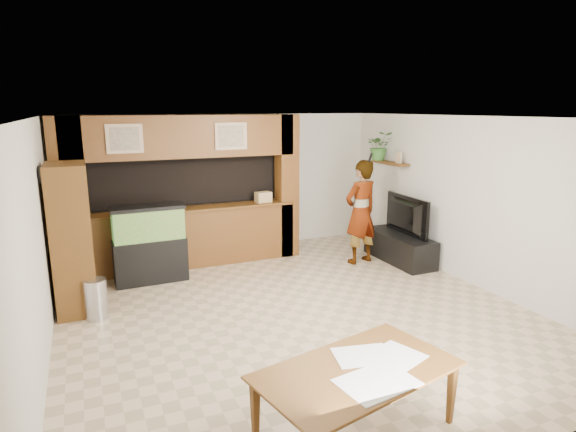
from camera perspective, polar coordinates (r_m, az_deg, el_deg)
name	(u,v)px	position (r m, az deg, el deg)	size (l,w,h in m)	color
floor	(293,311)	(6.71, 0.62, -11.17)	(6.50, 6.50, 0.00)	#C8AB8B
ceiling	(294,117)	(6.14, 0.68, 11.62)	(6.50, 6.50, 0.00)	white
wall_back	(225,183)	(9.31, -7.49, 3.87)	(6.00, 6.00, 0.00)	beige
wall_left	(37,243)	(5.81, -27.57, -2.90)	(6.50, 6.50, 0.00)	beige
wall_right	(470,201)	(7.97, 20.79, 1.65)	(6.50, 6.50, 0.00)	beige
partition	(181,191)	(8.50, -12.52, 2.92)	(4.20, 0.99, 2.60)	brown
wall_clock	(41,176)	(6.68, -27.25, 4.27)	(0.05, 0.25, 0.25)	black
wall_shelf	(390,163)	(9.31, 11.98, 6.18)	(0.25, 0.90, 0.04)	brown
pantry_cabinet	(72,239)	(7.05, -24.25, -2.48)	(0.50, 0.82, 2.02)	brown
trash_can	(96,299)	(6.86, -21.81, -9.14)	(0.30, 0.30, 0.54)	#B2B2B7
aquarium	(150,245)	(7.90, -16.08, -3.32)	(1.11, 0.42, 1.23)	black
tv_stand	(399,248)	(8.92, 13.08, -3.67)	(0.55, 1.50, 0.50)	black
television	(401,216)	(8.77, 13.27, 0.05)	(1.19, 0.16, 0.69)	black
photo_frame	(399,158)	(9.08, 12.98, 6.75)	(0.03, 0.15, 0.20)	tan
potted_plant	(380,146)	(9.53, 10.80, 8.16)	(0.49, 0.43, 0.55)	#37702D
person	(361,212)	(8.56, 8.62, 0.46)	(0.67, 0.44, 1.84)	#9D7556
microphone	(370,158)	(8.30, 9.73, 6.82)	(0.04, 0.04, 0.17)	black
dining_table	(359,403)	(4.37, 8.42, -21.06)	(1.70, 0.95, 0.60)	brown
newspaper_a	(391,359)	(4.42, 12.16, -16.23)	(0.56, 0.41, 0.01)	silver
newspaper_b	(377,382)	(4.08, 10.49, -18.79)	(0.60, 0.44, 0.01)	silver
newspaper_c	(363,356)	(4.43, 8.87, -16.02)	(0.50, 0.36, 0.01)	silver
counter_box	(263,197)	(8.73, -2.96, 2.26)	(0.28, 0.18, 0.18)	tan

